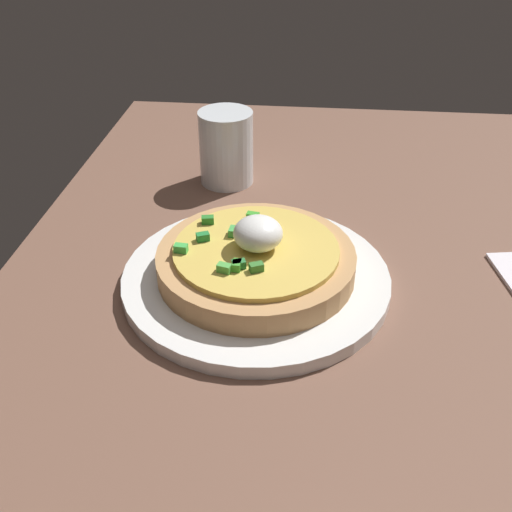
% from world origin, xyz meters
% --- Properties ---
extents(dining_table, '(1.19, 0.69, 0.03)m').
position_xyz_m(dining_table, '(0.00, 0.00, 0.02)').
color(dining_table, brown).
rests_on(dining_table, ground).
extents(plate, '(0.27, 0.27, 0.01)m').
position_xyz_m(plate, '(-0.07, -0.07, 0.04)').
color(plate, white).
rests_on(plate, dining_table).
extents(pizza, '(0.20, 0.20, 0.06)m').
position_xyz_m(pizza, '(-0.07, -0.07, 0.06)').
color(pizza, tan).
rests_on(pizza, plate).
extents(cup_far, '(0.07, 0.07, 0.10)m').
position_xyz_m(cup_far, '(-0.30, -0.14, 0.08)').
color(cup_far, silver).
rests_on(cup_far, dining_table).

